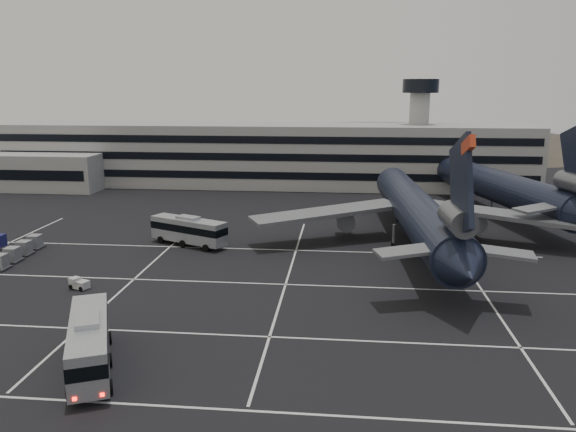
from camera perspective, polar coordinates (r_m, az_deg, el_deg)
The scene contains 9 objects.
ground at distance 63.50m, azimuth -11.57°, elevation -7.68°, with size 260.00×260.00×0.00m, color black.
lane_markings at distance 63.88m, azimuth -10.56°, elevation -7.50°, with size 90.00×55.62×0.01m.
terminal at distance 130.45m, azimuth -3.72°, elevation 6.19°, with size 125.00×26.00×24.00m.
hills at distance 229.21m, azimuth 5.60°, elevation 4.24°, with size 352.00×180.00×44.00m.
trijet_main at distance 80.19m, azimuth 12.90°, elevation 0.47°, with size 47.39×57.66×18.08m.
trijet_far at distance 105.68m, azimuth 20.38°, elevation 3.02°, with size 22.11×57.15×18.08m.
bus_near at distance 48.27m, azimuth -19.54°, elevation -11.83°, with size 7.67×12.70×4.45m.
bus_far at distance 81.27m, azimuth -10.07°, elevation -1.36°, with size 12.05×7.67×4.25m.
tug_b at distance 67.47m, azimuth -20.37°, elevation -6.47°, with size 2.42×1.96×1.36m.
Camera 1 is at (18.39, -56.67, 21.97)m, focal length 35.00 mm.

